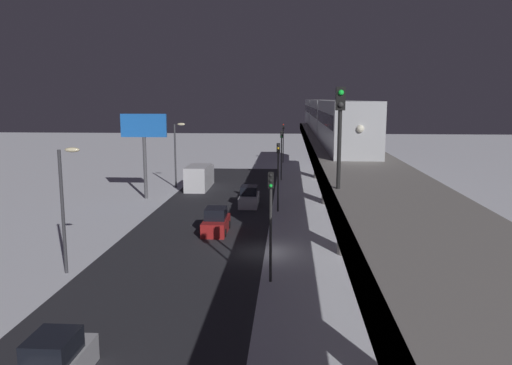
% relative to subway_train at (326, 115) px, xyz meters
% --- Properties ---
extents(ground_plane, '(240.00, 240.00, 0.00)m').
position_rel_subway_train_xyz_m(ground_plane, '(5.92, 23.18, -8.67)').
color(ground_plane, white).
extents(avenue_asphalt, '(11.00, 83.64, 0.01)m').
position_rel_subway_train_xyz_m(avenue_asphalt, '(11.11, 23.18, -8.66)').
color(avenue_asphalt, '#28282D').
rests_on(avenue_asphalt, ground_plane).
extents(elevated_railway, '(5.00, 83.64, 6.89)m').
position_rel_subway_train_xyz_m(elevated_railway, '(0.09, 23.18, -2.68)').
color(elevated_railway, gray).
rests_on(elevated_railway, ground_plane).
extents(subway_train, '(2.94, 55.47, 3.40)m').
position_rel_subway_train_xyz_m(subway_train, '(0.00, 0.00, 0.00)').
color(subway_train, '#B7BABF').
rests_on(subway_train, elevated_railway).
extents(rail_signal, '(0.36, 0.41, 4.00)m').
position_rel_subway_train_xyz_m(rail_signal, '(2.04, 36.69, 0.95)').
color(rail_signal, black).
rests_on(rail_signal, elevated_railway).
extents(sedan_red, '(1.91, 4.17, 1.97)m').
position_rel_subway_train_xyz_m(sedan_red, '(9.71, 18.20, -7.88)').
color(sedan_red, '#A51E1E').
rests_on(sedan_red, ground_plane).
extents(sedan_white, '(1.80, 4.22, 1.97)m').
position_rel_subway_train_xyz_m(sedan_white, '(7.91, 7.94, -7.87)').
color(sedan_white, silver).
rests_on(sedan_white, ground_plane).
extents(box_truck, '(2.40, 7.40, 2.80)m').
position_rel_subway_train_xyz_m(box_truck, '(14.51, -1.51, -7.32)').
color(box_truck, silver).
rests_on(box_truck, ground_plane).
extents(traffic_light_near, '(0.32, 0.44, 6.40)m').
position_rel_subway_train_xyz_m(traffic_light_near, '(5.01, 28.84, -4.47)').
color(traffic_light_near, '#2D2D2D').
rests_on(traffic_light_near, ground_plane).
extents(traffic_light_mid, '(0.32, 0.44, 6.40)m').
position_rel_subway_train_xyz_m(traffic_light_mid, '(5.01, 10.35, -4.47)').
color(traffic_light_mid, '#2D2D2D').
rests_on(traffic_light_mid, ground_plane).
extents(traffic_light_far, '(0.32, 0.44, 6.40)m').
position_rel_subway_train_xyz_m(traffic_light_far, '(5.01, -8.14, -4.47)').
color(traffic_light_far, '#2D2D2D').
rests_on(traffic_light_far, ground_plane).
extents(traffic_light_distant, '(0.32, 0.44, 6.40)m').
position_rel_subway_train_xyz_m(traffic_light_distant, '(5.01, -26.63, -4.47)').
color(traffic_light_distant, '#2D2D2D').
rests_on(traffic_light_distant, ground_plane).
extents(commercial_billboard, '(4.80, 0.36, 8.90)m').
position_rel_subway_train_xyz_m(commercial_billboard, '(19.09, 4.98, -1.84)').
color(commercial_billboard, '#4C4C51').
rests_on(commercial_billboard, ground_plane).
extents(street_lamp_near, '(1.35, 0.44, 7.65)m').
position_rel_subway_train_xyz_m(street_lamp_near, '(17.18, 28.18, -3.85)').
color(street_lamp_near, '#38383D').
rests_on(street_lamp_near, ground_plane).
extents(street_lamp_far, '(1.35, 0.44, 7.65)m').
position_rel_subway_train_xyz_m(street_lamp_far, '(17.18, -1.82, -3.85)').
color(street_lamp_far, '#38383D').
rests_on(street_lamp_far, ground_plane).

